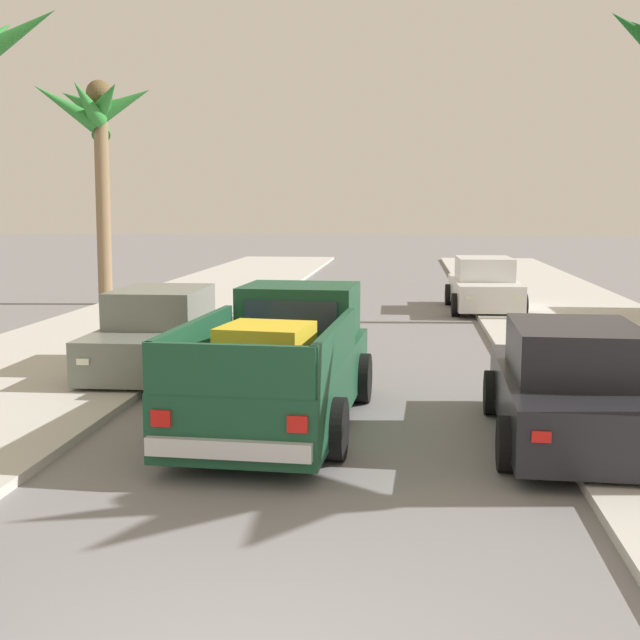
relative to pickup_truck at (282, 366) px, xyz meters
The scene contains 9 objects.
sidewalk_left 7.27m from the pickup_truck, 133.12° to the left, with size 5.04×60.00×0.12m, color beige.
sidewalk_right 8.11m from the pickup_truck, 40.78° to the left, with size 5.04×60.00×0.12m, color beige.
curb_left 6.56m from the pickup_truck, 125.93° to the left, with size 0.16×60.00×0.10m, color silver.
curb_right 7.31m from the pickup_truck, 46.55° to the left, with size 0.16×60.00×0.10m, color silver.
pickup_truck is the anchor object (origin of this frame).
car_right_near 3.88m from the pickup_truck, ahead, with size 2.13×4.31×1.54m.
car_left_mid 4.10m from the pickup_truck, 130.89° to the left, with size 2.07×4.28×1.54m.
car_right_mid 13.39m from the pickup_truck, 72.90° to the left, with size 2.09×4.29×1.54m.
palm_tree_right_mid 15.92m from the pickup_truck, 119.78° to the left, with size 3.48×3.91×6.73m.
Camera 1 is at (1.13, -4.33, 3.01)m, focal length 45.89 mm.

